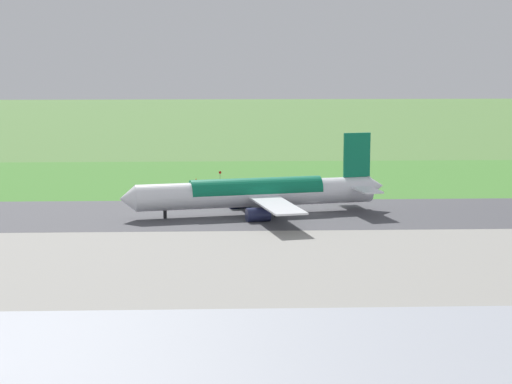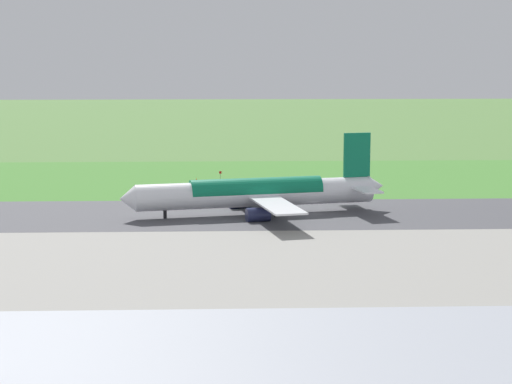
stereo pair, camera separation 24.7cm
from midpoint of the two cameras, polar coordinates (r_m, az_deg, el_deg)
ground_plane at (r=185.22m, az=3.58°, el=-1.35°), size 800.00×800.00×0.00m
runway_asphalt at (r=185.22m, az=3.58°, el=-1.34°), size 600.00×33.89×0.06m
apron_concrete at (r=129.75m, az=6.13°, el=-5.88°), size 440.00×110.00×0.05m
grass_verge_foreground at (r=229.74m, az=2.45°, el=0.68°), size 600.00×80.00×0.04m
airliner_main at (r=183.78m, az=0.15°, el=-0.04°), size 53.75×44.29×15.88m
no_stopping_sign at (r=227.70m, az=-2.18°, el=1.01°), size 0.60×0.10×2.72m
traffic_cone_orange at (r=231.56m, az=-3.66°, el=0.80°), size 0.40×0.40×0.55m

